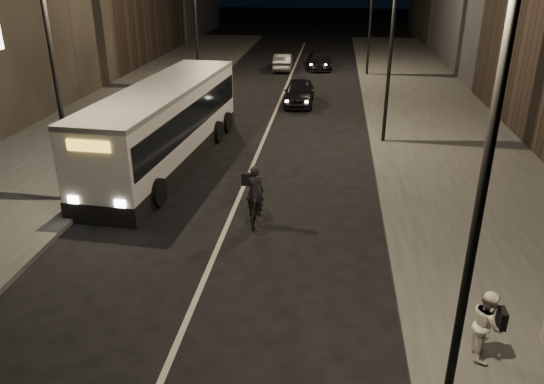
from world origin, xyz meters
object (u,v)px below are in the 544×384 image
(streetlight_left_near, at_px, (59,47))
(car_mid, at_px, (283,62))
(car_near, at_px, (299,92))
(cyclist_on_bicycle, at_px, (255,204))
(car_far, at_px, (319,60))
(streetlight_right_mid, at_px, (387,24))
(pedestrian_woman, at_px, (487,324))
(streetlight_right_near, at_px, (473,138))
(city_bus, at_px, (165,122))
(streetlight_left_far, at_px, (199,4))

(streetlight_left_near, relative_size, car_mid, 2.09)
(car_near, distance_m, car_mid, 10.80)
(cyclist_on_bicycle, height_order, car_far, cyclist_on_bicycle)
(streetlight_right_mid, height_order, car_near, streetlight_right_mid)
(cyclist_on_bicycle, bearing_deg, pedestrian_woman, -48.45)
(pedestrian_woman, relative_size, car_far, 0.36)
(streetlight_right_near, bearing_deg, car_near, 100.18)
(cyclist_on_bicycle, distance_m, car_far, 27.38)
(car_near, bearing_deg, car_far, 85.64)
(city_bus, distance_m, car_near, 11.63)
(streetlight_right_mid, relative_size, cyclist_on_bicycle, 4.03)
(car_mid, bearing_deg, streetlight_left_near, 77.67)
(streetlight_left_far, xyz_separation_m, car_far, (7.32, 8.65, -4.73))
(car_near, xyz_separation_m, car_far, (0.78, 11.63, -0.08))
(streetlight_left_far, bearing_deg, pedestrian_woman, -64.19)
(streetlight_right_mid, bearing_deg, city_bus, -158.48)
(city_bus, relative_size, car_far, 2.80)
(streetlight_left_far, xyz_separation_m, car_mid, (4.53, 7.63, -4.72))
(streetlight_right_mid, height_order, car_mid, streetlight_right_mid)
(streetlight_left_far, bearing_deg, car_mid, 59.29)
(streetlight_left_near, height_order, city_bus, streetlight_left_near)
(streetlight_left_far, relative_size, pedestrian_woman, 5.17)
(city_bus, distance_m, cyclist_on_bicycle, 6.94)
(cyclist_on_bicycle, distance_m, car_mid, 26.39)
(streetlight_right_mid, distance_m, car_far, 19.53)
(streetlight_right_mid, distance_m, pedestrian_woman, 15.31)
(city_bus, bearing_deg, cyclist_on_bicycle, -44.76)
(streetlight_right_mid, xyz_separation_m, streetlight_left_far, (-10.66, 10.00, 0.00))
(streetlight_right_mid, height_order, streetlight_left_near, same)
(streetlight_right_near, relative_size, streetlight_left_near, 1.00)
(streetlight_right_near, distance_m, car_near, 23.84)
(pedestrian_woman, xyz_separation_m, car_mid, (-7.37, 32.23, -0.30))
(streetlight_left_near, bearing_deg, streetlight_left_far, 90.00)
(pedestrian_woman, relative_size, car_mid, 0.40)
(streetlight_right_near, relative_size, pedestrian_woman, 5.17)
(pedestrian_woman, height_order, car_far, pedestrian_woman)
(cyclist_on_bicycle, bearing_deg, city_bus, 128.39)
(streetlight_right_near, distance_m, car_far, 35.13)
(cyclist_on_bicycle, xyz_separation_m, pedestrian_woman, (5.69, -5.89, 0.27))
(streetlight_right_near, height_order, pedestrian_woman, streetlight_right_near)
(city_bus, height_order, car_mid, city_bus)
(streetlight_left_near, relative_size, car_near, 1.93)
(cyclist_on_bicycle, bearing_deg, car_mid, 91.23)
(car_near, bearing_deg, streetlight_left_near, -114.01)
(pedestrian_woman, xyz_separation_m, car_far, (-4.58, 33.25, -0.31))
(car_mid, bearing_deg, streetlight_left_far, 56.98)
(city_bus, xyz_separation_m, car_near, (4.80, 10.54, -1.05))
(car_near, bearing_deg, pedestrian_woman, -76.56)
(streetlight_left_far, bearing_deg, city_bus, -82.70)
(car_far, bearing_deg, streetlight_left_near, -111.75)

